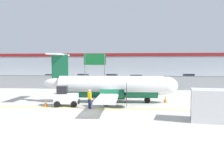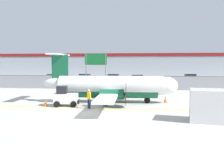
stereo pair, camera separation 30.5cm
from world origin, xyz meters
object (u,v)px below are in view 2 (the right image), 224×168
Objects in this scene: parked_car_1 at (85,78)px; parked_car_3 at (137,79)px; highway_sign at (96,62)px; baggage_tug at (65,97)px; parked_car_5 at (190,78)px; commuter_airplane at (113,87)px; parked_car_4 at (171,81)px; ground_crew_worker at (89,98)px; parked_car_2 at (114,78)px; traffic_cone_far_left at (166,99)px; traffic_cone_near_right at (109,99)px; traffic_cone_near_left at (45,103)px; parked_car_0 at (53,78)px; cargo_container at (208,106)px.

parked_car_3 is (10.95, -2.59, 0.00)m from parked_car_1.
parked_car_3 is 12.12m from highway_sign.
parked_car_5 is (17.14, 32.62, 0.04)m from baggage_tug.
commuter_airplane is 3.76× the size of parked_car_1.
ground_crew_worker is at bearing 73.35° from parked_car_4.
traffic_cone_far_left is at bearing -66.58° from parked_car_2.
traffic_cone_near_left is at bearing -148.36° from traffic_cone_near_right.
parked_car_2 reaches higher than traffic_cone_near_right.
ground_crew_worker is 36.71m from parked_car_5.
parked_car_2 is (12.78, 1.72, 0.00)m from parked_car_0.
cargo_container is 38.31m from parked_car_1.
parked_car_5 is at bearing 65.58° from traffic_cone_near_right.
traffic_cone_near_right is at bearing 31.64° from traffic_cone_near_left.
parked_car_2 is at bearing 95.39° from traffic_cone_near_right.
highway_sign is at bearing 28.84° from parked_car_4.
baggage_tug is 0.58× the size of parked_car_0.
parked_car_0 is at bearing 102.74° from baggage_tug.
commuter_airplane is at bearing 22.77° from baggage_tug.
parked_car_3 reaches higher than traffic_cone_far_left.
parked_car_3 is at bearing -10.92° from parked_car_1.
parked_car_2 is 0.79× the size of highway_sign.
cargo_container is 0.63× the size of parked_car_1.
highway_sign reaches higher than parked_car_3.
traffic_cone_near_right is 0.15× the size of parked_car_5.
parked_car_2 is (-2.54, 26.99, 0.58)m from traffic_cone_near_right.
commuter_airplane is 3.69× the size of parked_car_3.
baggage_tug is 3.88× the size of traffic_cone_near_left.
cargo_container is (11.55, -4.75, 0.24)m from baggage_tug.
highway_sign reaches higher than ground_crew_worker.
parked_car_3 is at bearing 98.33° from traffic_cone_far_left.
parked_car_0 and parked_car_5 have the same top height.
highway_sign is at bearing 128.23° from cargo_container.
highway_sign reaches higher than baggage_tug.
traffic_cone_far_left is (5.27, 0.70, -1.29)m from commuter_airplane.
parked_car_1 is at bearing -18.98° from parked_car_3.
parked_car_1 is 6.15m from parked_car_2.
traffic_cone_far_left is at bearing -58.96° from parked_car_1.
ground_crew_worker is 2.66× the size of traffic_cone_near_left.
parked_car_4 is (17.06, -6.97, 0.00)m from parked_car_1.
parked_car_3 is at bearing 68.01° from baggage_tug.
parked_car_5 is at bearing -167.06° from parked_car_0.
cargo_container reaches higher than parked_car_5.
cargo_container is 0.63× the size of parked_car_5.
cargo_container is (7.40, -7.39, -0.50)m from commuter_airplane.
baggage_tug reaches higher than parked_car_3.
commuter_airplane is 6.47× the size of baggage_tug.
parked_car_0 is (-21.08, 24.89, 0.58)m from traffic_cone_far_left.
parked_car_0 is 24.30m from parked_car_4.
highway_sign reaches higher than parked_car_2.
parked_car_0 is 0.99× the size of parked_car_4.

